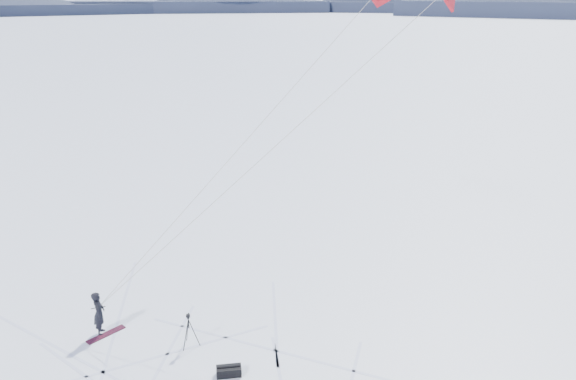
{
  "coord_description": "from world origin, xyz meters",
  "views": [
    {
      "loc": [
        3.35,
        -16.32,
        12.8
      ],
      "look_at": [
        4.35,
        4.9,
        5.18
      ],
      "focal_mm": 35.0,
      "sensor_mm": 36.0,
      "label": 1
    }
  ],
  "objects_px": {
    "snowkiter": "(102,333)",
    "tripod": "(189,325)",
    "snowboard": "(106,334)",
    "gear_bag_a": "(229,371)"
  },
  "relations": [
    {
      "from": "tripod",
      "to": "gear_bag_a",
      "type": "relative_size",
      "value": 1.5
    },
    {
      "from": "snowkiter",
      "to": "gear_bag_a",
      "type": "distance_m",
      "value": 5.88
    },
    {
      "from": "tripod",
      "to": "gear_bag_a",
      "type": "height_order",
      "value": "tripod"
    },
    {
      "from": "snowkiter",
      "to": "gear_bag_a",
      "type": "bearing_deg",
      "value": -127.37
    },
    {
      "from": "tripod",
      "to": "snowboard",
      "type": "bearing_deg",
      "value": 168.93
    },
    {
      "from": "snowkiter",
      "to": "gear_bag_a",
      "type": "height_order",
      "value": "snowkiter"
    },
    {
      "from": "snowkiter",
      "to": "tripod",
      "type": "xyz_separation_m",
      "value": [
        3.59,
        -0.99,
        0.88
      ]
    },
    {
      "from": "snowboard",
      "to": "tripod",
      "type": "bearing_deg",
      "value": -58.6
    },
    {
      "from": "snowkiter",
      "to": "tripod",
      "type": "distance_m",
      "value": 3.83
    },
    {
      "from": "tripod",
      "to": "gear_bag_a",
      "type": "xyz_separation_m",
      "value": [
        1.57,
        -1.82,
        -0.71
      ]
    }
  ]
}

